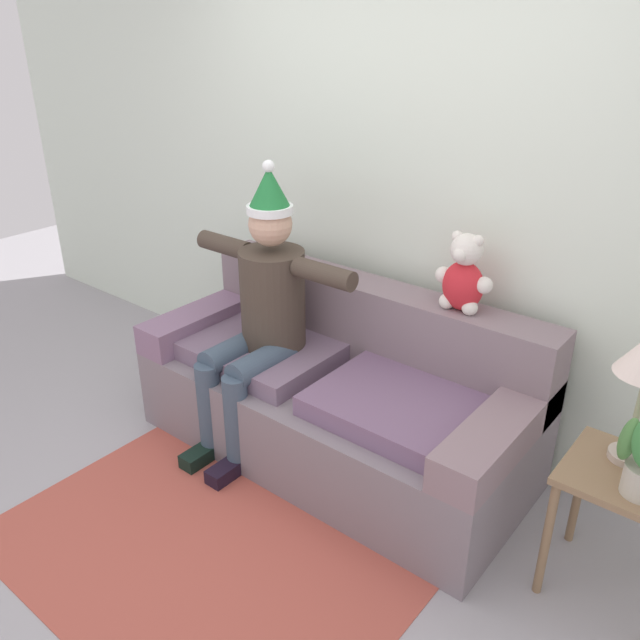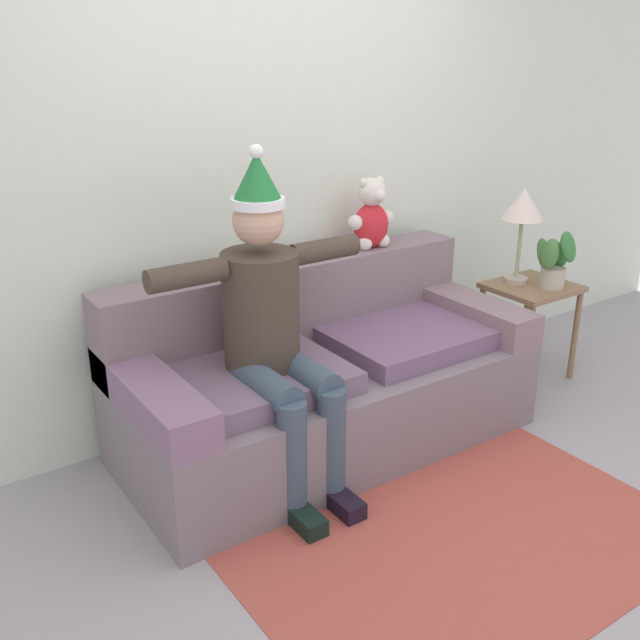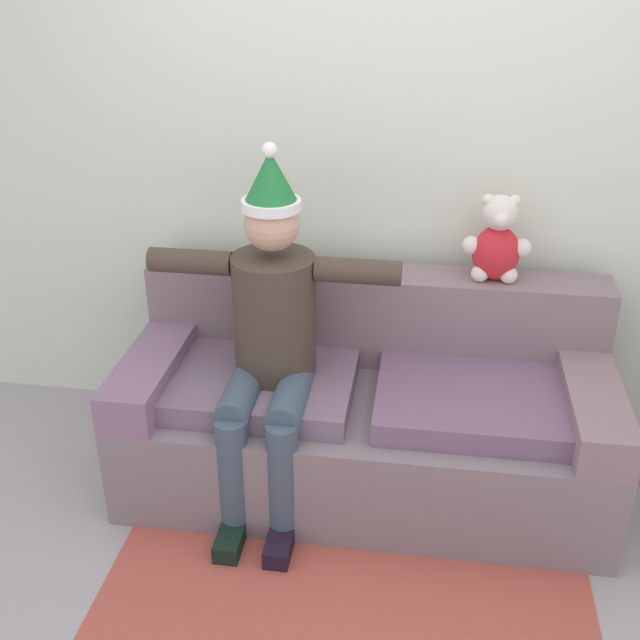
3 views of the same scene
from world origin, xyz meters
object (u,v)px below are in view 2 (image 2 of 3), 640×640
(couch, at_px, (323,378))
(person_seated, at_px, (272,323))
(potted_plant, at_px, (554,261))
(table_lamp, at_px, (523,209))
(side_table, at_px, (530,302))
(teddy_bear, at_px, (372,216))

(couch, height_order, person_seated, person_seated)
(couch, height_order, potted_plant, potted_plant)
(person_seated, bearing_deg, table_lamp, 5.73)
(side_table, bearing_deg, potted_plant, -64.75)
(person_seated, relative_size, teddy_bear, 4.00)
(couch, height_order, table_lamp, table_lamp)
(couch, bearing_deg, table_lamp, 0.41)
(teddy_bear, height_order, table_lamp, teddy_bear)
(teddy_bear, bearing_deg, side_table, -20.89)
(side_table, xyz_separation_m, potted_plant, (0.05, -0.10, 0.27))
(couch, xyz_separation_m, potted_plant, (1.49, -0.17, 0.40))
(person_seated, height_order, potted_plant, person_seated)
(person_seated, relative_size, side_table, 2.61)
(teddy_bear, height_order, potted_plant, teddy_bear)
(table_lamp, relative_size, potted_plant, 1.54)
(teddy_bear, bearing_deg, couch, -151.17)
(couch, bearing_deg, side_table, -3.03)
(teddy_bear, distance_m, side_table, 1.15)
(side_table, bearing_deg, person_seated, -177.10)
(couch, distance_m, teddy_bear, 0.91)
(couch, distance_m, potted_plant, 1.55)
(teddy_bear, distance_m, potted_plant, 1.12)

